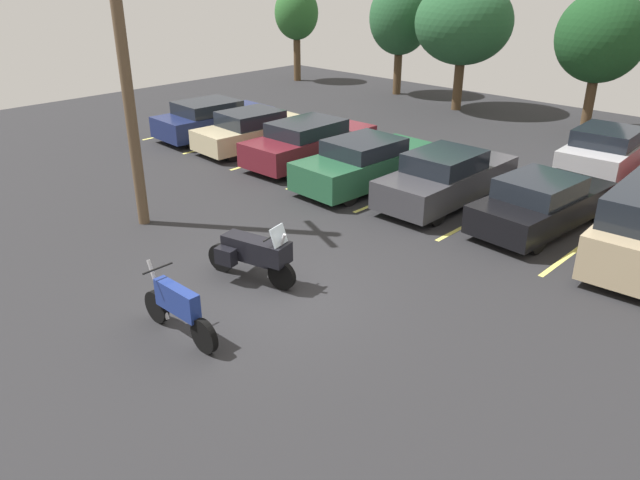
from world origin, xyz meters
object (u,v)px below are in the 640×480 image
at_px(car_charcoal, 447,178).
at_px(car_black, 542,203).
at_px(car_navy, 213,119).
at_px(car_far_silver, 607,150).
at_px(motorcycle_touring, 254,253).
at_px(car_green, 367,163).
at_px(motorcycle_second, 178,308).
at_px(car_champagne, 254,130).
at_px(utility_pole, 125,71).
at_px(car_maroon, 310,142).

height_order(car_charcoal, car_black, car_charcoal).
bearing_deg(car_navy, car_far_silver, 25.89).
xyz_separation_m(motorcycle_touring, car_green, (-2.27, 6.42, 0.05)).
height_order(motorcycle_touring, motorcycle_second, motorcycle_touring).
height_order(motorcycle_touring, car_charcoal, car_charcoal).
bearing_deg(car_black, motorcycle_touring, -113.65).
height_order(motorcycle_second, car_navy, car_navy).
xyz_separation_m(motorcycle_second, car_far_silver, (1.81, 15.22, 0.14)).
bearing_deg(car_champagne, car_green, -2.93).
distance_m(car_far_silver, utility_pole, 14.94).
bearing_deg(car_champagne, car_charcoal, 1.35).
xyz_separation_m(car_charcoal, car_black, (2.79, 0.11, -0.05)).
bearing_deg(car_maroon, car_champagne, -176.31).
bearing_deg(motorcycle_second, motorcycle_touring, 105.32).
bearing_deg(car_maroon, car_far_silver, 38.24).
distance_m(car_maroon, car_black, 8.23).
distance_m(motorcycle_second, car_navy, 14.18).
relative_size(car_far_silver, utility_pole, 0.58).
bearing_deg(car_maroon, car_navy, -177.98).
bearing_deg(car_champagne, car_black, 1.59).
bearing_deg(car_black, car_navy, -178.67).
bearing_deg(car_navy, car_black, 1.33).
bearing_deg(motorcycle_second, car_green, 108.39).
distance_m(car_champagne, car_green, 5.58).
bearing_deg(utility_pole, car_maroon, 94.92).
height_order(motorcycle_touring, utility_pole, utility_pole).
height_order(motorcycle_second, utility_pole, utility_pole).
distance_m(motorcycle_touring, car_black, 7.65).
relative_size(car_champagne, car_green, 0.93).
relative_size(car_navy, car_black, 1.02).
relative_size(car_maroon, car_green, 1.01).
bearing_deg(utility_pole, car_charcoal, 54.50).
height_order(car_far_silver, utility_pole, utility_pole).
distance_m(motorcycle_second, car_maroon, 10.90).
bearing_deg(car_charcoal, car_far_silver, 70.05).
bearing_deg(utility_pole, car_navy, 130.80).
bearing_deg(car_green, utility_pole, -110.02).
distance_m(car_navy, car_black, 13.36).
height_order(car_maroon, car_far_silver, car_far_silver).
relative_size(car_navy, car_maroon, 0.94).
relative_size(car_charcoal, car_far_silver, 1.10).
bearing_deg(utility_pole, car_champagne, 116.28).
xyz_separation_m(car_navy, car_green, (8.01, -0.28, 0.01)).
bearing_deg(car_navy, car_charcoal, 1.08).
bearing_deg(utility_pole, motorcycle_second, -24.98).
bearing_deg(car_far_silver, car_navy, -154.11).
distance_m(car_maroon, car_far_silver, 9.69).
distance_m(motorcycle_touring, utility_pole, 5.61).
distance_m(motorcycle_second, car_charcoal, 9.25).
height_order(car_champagne, car_far_silver, car_far_silver).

